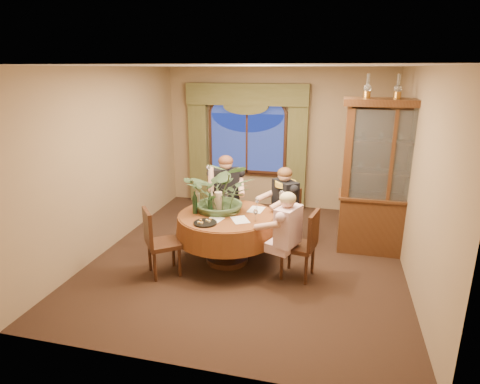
% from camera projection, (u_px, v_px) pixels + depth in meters
% --- Properties ---
extents(floor, '(5.00, 5.00, 0.00)m').
position_uv_depth(floor, '(249.00, 256.00, 6.18)').
color(floor, black).
rests_on(floor, ground).
extents(wall_back, '(4.50, 0.00, 4.50)m').
position_uv_depth(wall_back, '(277.00, 139.00, 8.09)').
color(wall_back, '#846D4D').
rests_on(wall_back, ground).
extents(wall_right, '(0.00, 5.00, 5.00)m').
position_uv_depth(wall_right, '(417.00, 177.00, 5.25)').
color(wall_right, '#846D4D').
rests_on(wall_right, ground).
extents(ceiling, '(5.00, 5.00, 0.00)m').
position_uv_depth(ceiling, '(251.00, 66.00, 5.36)').
color(ceiling, white).
rests_on(ceiling, wall_back).
extents(window, '(1.62, 0.10, 1.32)m').
position_uv_depth(window, '(247.00, 143.00, 8.19)').
color(window, navy).
rests_on(window, wall_back).
extents(arched_transom, '(1.60, 0.06, 0.44)m').
position_uv_depth(arched_transom, '(247.00, 105.00, 7.96)').
color(arched_transom, navy).
rests_on(arched_transom, wall_back).
extents(drapery_left, '(0.38, 0.14, 2.32)m').
position_uv_depth(drapery_left, '(199.00, 147.00, 8.42)').
color(drapery_left, '#474720').
rests_on(drapery_left, floor).
extents(drapery_right, '(0.38, 0.14, 2.32)m').
position_uv_depth(drapery_right, '(297.00, 152.00, 7.94)').
color(drapery_right, '#474720').
rests_on(drapery_right, floor).
extents(swag_valance, '(2.45, 0.16, 0.42)m').
position_uv_depth(swag_valance, '(246.00, 94.00, 7.83)').
color(swag_valance, '#474720').
rests_on(swag_valance, wall_back).
extents(dining_table, '(1.59, 1.59, 0.75)m').
position_uv_depth(dining_table, '(227.00, 238.00, 5.91)').
color(dining_table, maroon).
rests_on(dining_table, floor).
extents(china_cabinet, '(1.45, 0.57, 2.36)m').
position_uv_depth(china_cabinet, '(388.00, 179.00, 6.02)').
color(china_cabinet, '#371B0B').
rests_on(china_cabinet, floor).
extents(oil_lamp_left, '(0.11, 0.11, 0.34)m').
position_uv_depth(oil_lamp_left, '(368.00, 86.00, 5.71)').
color(oil_lamp_left, '#A5722D').
rests_on(oil_lamp_left, china_cabinet).
extents(oil_lamp_center, '(0.11, 0.11, 0.34)m').
position_uv_depth(oil_lamp_center, '(398.00, 86.00, 5.62)').
color(oil_lamp_center, '#A5722D').
rests_on(oil_lamp_center, china_cabinet).
extents(oil_lamp_right, '(0.11, 0.11, 0.34)m').
position_uv_depth(oil_lamp_right, '(430.00, 87.00, 5.53)').
color(oil_lamp_right, '#A5722D').
rests_on(oil_lamp_right, china_cabinet).
extents(chair_right, '(0.49, 0.49, 0.96)m').
position_uv_depth(chair_right, '(298.00, 244.00, 5.44)').
color(chair_right, black).
rests_on(chair_right, floor).
extents(chair_back_right, '(0.59, 0.59, 0.96)m').
position_uv_depth(chair_back_right, '(281.00, 217.00, 6.46)').
color(chair_back_right, black).
rests_on(chair_back_right, floor).
extents(chair_back, '(0.51, 0.51, 0.96)m').
position_uv_depth(chair_back, '(227.00, 208.00, 6.87)').
color(chair_back, black).
rests_on(chair_back, floor).
extents(chair_front_left, '(0.59, 0.59, 0.96)m').
position_uv_depth(chair_front_left, '(163.00, 242.00, 5.52)').
color(chair_front_left, black).
rests_on(chair_front_left, floor).
extents(person_pink, '(0.55, 0.57, 1.26)m').
position_uv_depth(person_pink, '(288.00, 238.00, 5.28)').
color(person_pink, '#CCA6AB').
rests_on(person_pink, floor).
extents(person_back, '(0.62, 0.59, 1.42)m').
position_uv_depth(person_back, '(226.00, 197.00, 6.72)').
color(person_back, black).
rests_on(person_back, floor).
extents(person_scarf, '(0.65, 0.65, 1.34)m').
position_uv_depth(person_scarf, '(285.00, 209.00, 6.24)').
color(person_scarf, black).
rests_on(person_scarf, floor).
extents(stoneware_vase, '(0.16, 0.16, 0.29)m').
position_uv_depth(stoneware_vase, '(218.00, 202.00, 5.88)').
color(stoneware_vase, '#9B8165').
rests_on(stoneware_vase, dining_table).
extents(centerpiece_plant, '(1.05, 1.17, 0.91)m').
position_uv_depth(centerpiece_plant, '(222.00, 167.00, 5.77)').
color(centerpiece_plant, '#3C5832').
rests_on(centerpiece_plant, dining_table).
extents(olive_bowl, '(0.15, 0.15, 0.05)m').
position_uv_depth(olive_bowl, '(232.00, 213.00, 5.75)').
color(olive_bowl, brown).
rests_on(olive_bowl, dining_table).
extents(cheese_platter, '(0.32, 0.32, 0.02)m').
position_uv_depth(cheese_platter, '(205.00, 223.00, 5.43)').
color(cheese_platter, black).
rests_on(cheese_platter, dining_table).
extents(wine_bottle_0, '(0.07, 0.07, 0.33)m').
position_uv_depth(wine_bottle_0, '(197.00, 198.00, 5.97)').
color(wine_bottle_0, tan).
rests_on(wine_bottle_0, dining_table).
extents(wine_bottle_1, '(0.07, 0.07, 0.33)m').
position_uv_depth(wine_bottle_1, '(195.00, 203.00, 5.78)').
color(wine_bottle_1, black).
rests_on(wine_bottle_1, dining_table).
extents(wine_bottle_2, '(0.07, 0.07, 0.33)m').
position_uv_depth(wine_bottle_2, '(211.00, 200.00, 5.90)').
color(wine_bottle_2, tan).
rests_on(wine_bottle_2, dining_table).
extents(wine_bottle_3, '(0.07, 0.07, 0.33)m').
position_uv_depth(wine_bottle_3, '(210.00, 204.00, 5.70)').
color(wine_bottle_3, black).
rests_on(wine_bottle_3, dining_table).
extents(tasting_paper_0, '(0.33, 0.36, 0.00)m').
position_uv_depth(tasting_paper_0, '(240.00, 220.00, 5.57)').
color(tasting_paper_0, white).
rests_on(tasting_paper_0, dining_table).
extents(tasting_paper_1, '(0.24, 0.32, 0.00)m').
position_uv_depth(tasting_paper_1, '(256.00, 210.00, 5.97)').
color(tasting_paper_1, white).
rests_on(tasting_paper_1, dining_table).
extents(tasting_paper_2, '(0.28, 0.34, 0.00)m').
position_uv_depth(tasting_paper_2, '(213.00, 220.00, 5.55)').
color(tasting_paper_2, white).
rests_on(tasting_paper_2, dining_table).
extents(wine_glass_person_pink, '(0.07, 0.07, 0.18)m').
position_uv_depth(wine_glass_person_pink, '(256.00, 215.00, 5.50)').
color(wine_glass_person_pink, silver).
rests_on(wine_glass_person_pink, dining_table).
extents(wine_glass_person_back, '(0.07, 0.07, 0.18)m').
position_uv_depth(wine_glass_person_back, '(226.00, 198.00, 6.24)').
color(wine_glass_person_back, silver).
rests_on(wine_glass_person_back, dining_table).
extents(wine_glass_person_scarf, '(0.07, 0.07, 0.18)m').
position_uv_depth(wine_glass_person_scarf, '(257.00, 203.00, 5.98)').
color(wine_glass_person_scarf, silver).
rests_on(wine_glass_person_scarf, dining_table).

